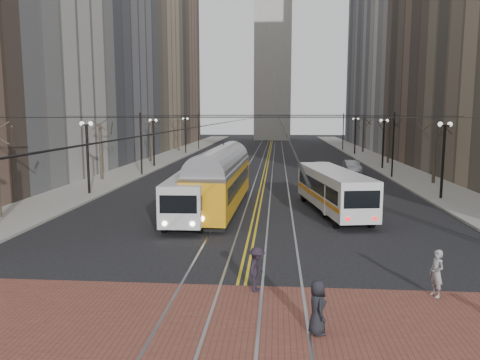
% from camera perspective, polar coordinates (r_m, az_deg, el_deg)
% --- Properties ---
extents(ground, '(260.00, 260.00, 0.00)m').
position_cam_1_polar(ground, '(19.09, 0.38, -11.70)').
color(ground, black).
rests_on(ground, ground).
extents(sidewalk_left, '(5.00, 140.00, 0.15)m').
position_cam_1_polar(sidewalk_left, '(65.30, -9.94, 2.32)').
color(sidewalk_left, gray).
rests_on(sidewalk_left, ground).
extents(sidewalk_right, '(5.00, 140.00, 0.15)m').
position_cam_1_polar(sidewalk_right, '(64.71, 16.75, 2.05)').
color(sidewalk_right, gray).
rests_on(sidewalk_right, ground).
extents(crosswalk_band, '(25.00, 6.00, 0.01)m').
position_cam_1_polar(crosswalk_band, '(15.39, -0.75, -16.70)').
color(crosswalk_band, brown).
rests_on(crosswalk_band, ground).
extents(streetcar_rails, '(4.80, 130.00, 0.02)m').
position_cam_1_polar(streetcar_rails, '(63.26, 3.34, 2.18)').
color(streetcar_rails, gray).
rests_on(streetcar_rails, ground).
extents(centre_lines, '(0.42, 130.00, 0.01)m').
position_cam_1_polar(centre_lines, '(63.26, 3.34, 2.19)').
color(centre_lines, gold).
rests_on(centre_lines, ground).
extents(building_left_mid, '(16.00, 20.00, 34.00)m').
position_cam_1_polar(building_left_mid, '(70.11, -18.77, 16.29)').
color(building_left_mid, slate).
rests_on(building_left_mid, ground).
extents(building_left_midfar, '(20.00, 20.00, 52.00)m').
position_cam_1_polar(building_left_midfar, '(90.85, -15.00, 20.21)').
color(building_left_midfar, gray).
rests_on(building_left_midfar, ground).
extents(building_left_far, '(16.00, 20.00, 40.00)m').
position_cam_1_polar(building_left_far, '(108.17, -10.20, 15.12)').
color(building_left_far, brown).
rests_on(building_left_far, ground).
extents(building_right_mid, '(16.00, 20.00, 34.00)m').
position_cam_1_polar(building_right_mid, '(69.16, 26.05, 16.03)').
color(building_right_mid, brown).
rests_on(building_right_mid, ground).
extents(building_right_far, '(16.00, 20.00, 40.00)m').
position_cam_1_polar(building_right_far, '(107.55, 18.13, 14.90)').
color(building_right_far, slate).
rests_on(building_right_far, ground).
extents(lamp_posts, '(27.60, 57.20, 5.60)m').
position_cam_1_polar(lamp_posts, '(46.83, 2.94, 3.57)').
color(lamp_posts, black).
rests_on(lamp_posts, ground).
extents(street_trees, '(31.68, 53.28, 5.60)m').
position_cam_1_polar(street_trees, '(53.31, 3.14, 4.11)').
color(street_trees, '#382D23').
rests_on(street_trees, ground).
extents(trolley_wires, '(25.96, 120.00, 6.60)m').
position_cam_1_polar(trolley_wires, '(52.83, 3.14, 5.13)').
color(trolley_wires, black).
rests_on(trolley_wires, ground).
extents(transit_bus, '(2.64, 10.98, 2.73)m').
position_cam_1_polar(transit_bus, '(29.76, -5.69, -1.83)').
color(transit_bus, '#BCBCBC').
rests_on(transit_bus, ground).
extents(streetcar, '(2.97, 14.04, 3.29)m').
position_cam_1_polar(streetcar, '(31.81, -2.37, -0.64)').
color(streetcar, orange).
rests_on(streetcar, ground).
extents(rear_bus, '(4.11, 10.99, 2.81)m').
position_cam_1_polar(rear_bus, '(31.19, 11.30, -1.42)').
color(rear_bus, silver).
rests_on(rear_bus, ground).
extents(cargo_van, '(2.01, 4.96, 2.17)m').
position_cam_1_polar(cargo_van, '(31.21, 11.41, -2.01)').
color(cargo_van, silver).
rests_on(cargo_van, ground).
extents(sedan_grey, '(2.52, 5.02, 1.64)m').
position_cam_1_polar(sedan_grey, '(49.37, 10.00, 1.38)').
color(sedan_grey, '#393B40').
rests_on(sedan_grey, ground).
extents(sedan_silver, '(1.56, 4.36, 1.43)m').
position_cam_1_polar(sedan_silver, '(52.52, 13.48, 1.56)').
color(sedan_silver, '#9D9FA5').
rests_on(sedan_silver, ground).
extents(pedestrian_a, '(0.68, 0.89, 1.63)m').
position_cam_1_polar(pedestrian_a, '(14.39, 9.41, -15.04)').
color(pedestrian_a, black).
rests_on(pedestrian_a, crosswalk_band).
extents(pedestrian_b, '(0.57, 0.71, 1.70)m').
position_cam_1_polar(pedestrian_b, '(18.25, 22.85, -10.43)').
color(pedestrian_b, gray).
rests_on(pedestrian_b, crosswalk_band).
extents(pedestrian_d, '(0.88, 1.20, 1.66)m').
position_cam_1_polar(pedestrian_d, '(17.36, 2.05, -10.79)').
color(pedestrian_d, black).
rests_on(pedestrian_d, crosswalk_band).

